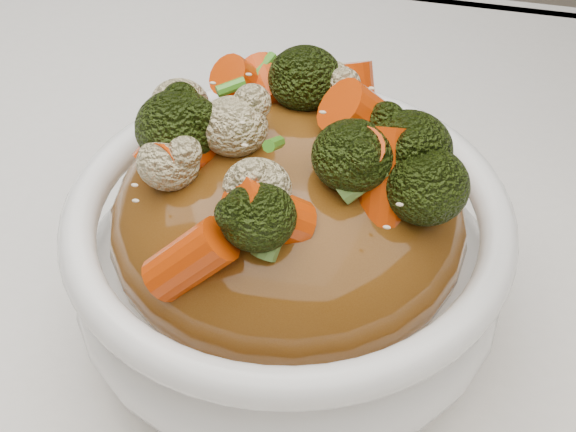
# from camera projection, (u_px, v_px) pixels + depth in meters

# --- Properties ---
(tablecloth) EXTENTS (1.20, 0.80, 0.04)m
(tablecloth) POSITION_uv_depth(u_px,v_px,m) (204.00, 336.00, 0.46)
(tablecloth) COLOR white
(tablecloth) RESTS_ON dining_table
(bowl) EXTENTS (0.25, 0.25, 0.09)m
(bowl) POSITION_uv_depth(u_px,v_px,m) (288.00, 262.00, 0.42)
(bowl) COLOR white
(bowl) RESTS_ON tablecloth
(sauce_base) EXTENTS (0.20, 0.20, 0.10)m
(sauce_base) POSITION_uv_depth(u_px,v_px,m) (288.00, 221.00, 0.40)
(sauce_base) COLOR #623810
(sauce_base) RESTS_ON bowl
(carrots) EXTENTS (0.20, 0.20, 0.05)m
(carrots) POSITION_uv_depth(u_px,v_px,m) (288.00, 116.00, 0.36)
(carrots) COLOR #D33E06
(carrots) RESTS_ON sauce_base
(broccoli) EXTENTS (0.20, 0.20, 0.05)m
(broccoli) POSITION_uv_depth(u_px,v_px,m) (288.00, 118.00, 0.36)
(broccoli) COLOR black
(broccoli) RESTS_ON sauce_base
(cauliflower) EXTENTS (0.20, 0.20, 0.04)m
(cauliflower) POSITION_uv_depth(u_px,v_px,m) (288.00, 121.00, 0.36)
(cauliflower) COLOR beige
(cauliflower) RESTS_ON sauce_base
(scallions) EXTENTS (0.15, 0.15, 0.02)m
(scallions) POSITION_uv_depth(u_px,v_px,m) (288.00, 114.00, 0.35)
(scallions) COLOR #409121
(scallions) RESTS_ON sauce_base
(sesame_seeds) EXTENTS (0.18, 0.18, 0.01)m
(sesame_seeds) POSITION_uv_depth(u_px,v_px,m) (288.00, 114.00, 0.35)
(sesame_seeds) COLOR beige
(sesame_seeds) RESTS_ON sauce_base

